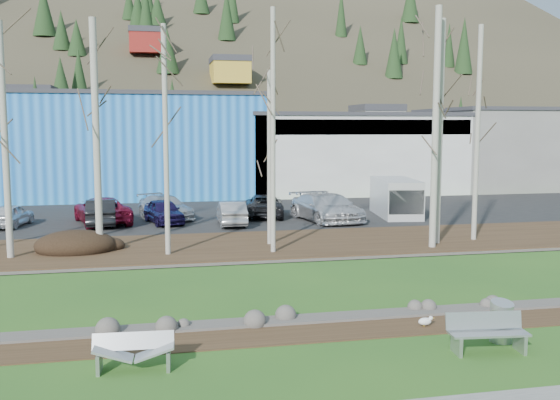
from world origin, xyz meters
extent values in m
plane|color=#29541C|center=(0.00, 0.00, 0.00)|extent=(200.00, 200.00, 0.00)
cube|color=#382616|center=(0.00, 2.10, 0.01)|extent=(80.00, 1.80, 0.03)
cube|color=#382616|center=(0.00, 14.50, 0.07)|extent=(80.00, 7.00, 0.15)
cube|color=black|center=(0.00, 25.00, 0.07)|extent=(80.00, 14.00, 0.14)
cube|color=#185EB5|center=(-6.00, 39.00, 4.00)|extent=(20.00, 12.00, 8.00)
cube|color=#333338|center=(-6.00, 39.00, 8.15)|extent=(20.40, 12.24, 0.30)
cube|color=#B9B9B5|center=(12.00, 39.00, 3.25)|extent=(18.00, 12.00, 6.50)
cube|color=#333338|center=(12.00, 39.00, 6.65)|extent=(18.36, 12.24, 0.30)
cube|color=navy|center=(12.00, 33.10, 5.60)|extent=(17.64, 0.20, 1.20)
cube|color=slate|center=(28.00, 39.00, 3.50)|extent=(14.00, 12.00, 7.00)
cube|color=#333338|center=(28.00, 39.00, 7.15)|extent=(14.28, 12.24, 0.30)
cube|color=#B1B4B6|center=(2.53, -0.23, 0.24)|extent=(0.15, 0.61, 0.48)
cube|color=#B1B4B6|center=(4.16, -0.40, 0.24)|extent=(0.15, 0.61, 0.48)
cube|color=#B1B4B6|center=(3.32, -0.07, 0.77)|extent=(1.97, 0.34, 0.44)
cube|color=#B1B4B6|center=(3.35, -0.31, 0.49)|extent=(2.01, 0.75, 0.05)
cube|color=#B1B4B6|center=(-6.05, 0.36, 0.23)|extent=(0.12, 0.58, 0.46)
cube|color=#B1B4B6|center=(-4.49, 0.27, 0.23)|extent=(0.12, 0.58, 0.46)
cube|color=#B1B4B6|center=(-5.29, 0.55, 0.63)|extent=(1.89, 0.32, 0.41)
cube|color=#AEB1B4|center=(-5.74, 0.35, 0.42)|extent=(0.94, 0.58, 0.34)
cube|color=#AEB1B4|center=(-4.80, 0.29, 0.42)|extent=(0.94, 0.58, 0.34)
cylinder|color=#B1B4B6|center=(4.10, 0.37, 0.50)|extent=(0.65, 0.65, 0.99)
cylinder|color=gold|center=(2.61, 1.83, 0.05)|extent=(0.01, 0.01, 0.11)
cylinder|color=gold|center=(2.61, 1.89, 0.05)|extent=(0.01, 0.01, 0.11)
ellipsoid|color=white|center=(2.64, 1.86, 0.17)|extent=(0.38, 0.22, 0.22)
cube|color=gray|center=(2.64, 1.86, 0.22)|extent=(0.26, 0.16, 0.02)
sphere|color=white|center=(2.80, 1.82, 0.27)|extent=(0.12, 0.12, 0.12)
cone|color=gold|center=(2.88, 1.80, 0.27)|extent=(0.07, 0.05, 0.03)
ellipsoid|color=black|center=(-8.15, 14.39, 0.49)|extent=(3.52, 2.48, 0.69)
cylinder|color=beige|center=(-10.67, 13.58, 5.02)|extent=(0.28, 0.28, 9.73)
cylinder|color=beige|center=(-7.09, 14.23, 5.19)|extent=(0.31, 0.31, 10.08)
cylinder|color=beige|center=(-4.16, 12.95, 5.00)|extent=(0.22, 0.22, 9.71)
cylinder|color=beige|center=(0.58, 14.40, 4.17)|extent=(0.21, 0.21, 8.04)
cylinder|color=beige|center=(0.38, 12.53, 5.39)|extent=(0.20, 0.20, 10.48)
cylinder|color=beige|center=(7.73, 12.15, 5.53)|extent=(0.30, 0.30, 10.75)
cylinder|color=beige|center=(8.36, 13.03, 5.33)|extent=(0.29, 0.29, 10.37)
cylinder|color=beige|center=(10.56, 13.54, 5.27)|extent=(0.24, 0.24, 10.25)
imported|color=silver|center=(-12.47, 22.34, 0.78)|extent=(2.19, 3.98, 1.28)
imported|color=black|center=(-7.61, 21.84, 0.88)|extent=(1.85, 4.56, 1.47)
imported|color=maroon|center=(-7.59, 22.54, 0.90)|extent=(3.82, 5.90, 1.51)
imported|color=#A8ACB0|center=(-4.02, 23.69, 0.84)|extent=(3.75, 5.17, 1.39)
imported|color=#1C1441|center=(-4.16, 21.88, 0.82)|extent=(2.54, 4.28, 1.37)
imported|color=#ABABAE|center=(-0.44, 20.50, 0.81)|extent=(1.54, 4.10, 1.34)
imported|color=#27272A|center=(1.94, 23.37, 0.83)|extent=(3.12, 5.27, 1.38)
imported|color=silver|center=(5.36, 21.01, 0.91)|extent=(3.16, 5.62, 1.54)
imported|color=silver|center=(5.59, 21.01, 0.91)|extent=(3.16, 5.62, 1.54)
imported|color=silver|center=(4.91, 21.01, 0.91)|extent=(3.16, 5.62, 1.54)
cube|color=silver|center=(9.98, 22.10, 1.28)|extent=(2.89, 5.45, 2.27)
cube|color=black|center=(9.69, 20.07, 1.28)|extent=(2.19, 1.37, 1.41)
camera|label=1|loc=(-4.77, -13.94, 5.59)|focal=40.00mm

